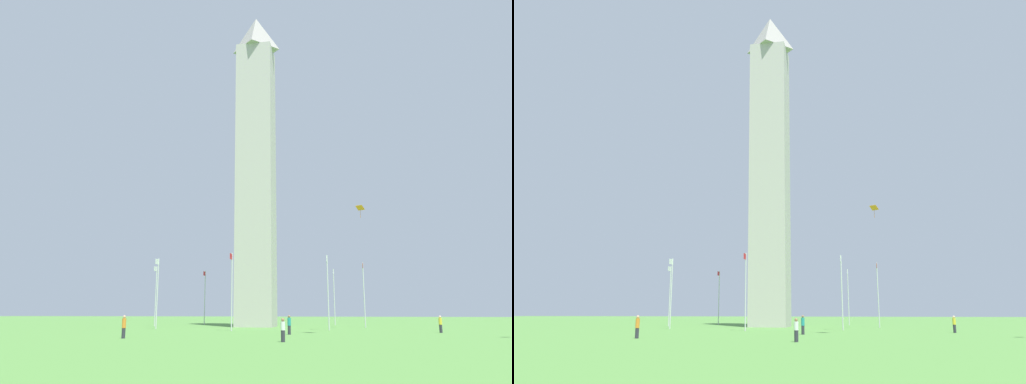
% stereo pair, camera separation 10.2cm
% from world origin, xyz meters
% --- Properties ---
extents(ground_plane, '(260.00, 260.00, 0.00)m').
position_xyz_m(ground_plane, '(0.00, 0.00, 0.00)').
color(ground_plane, '#548C3D').
extents(obelisk_monument, '(5.18, 5.18, 47.09)m').
position_xyz_m(obelisk_monument, '(0.00, 0.00, 23.55)').
color(obelisk_monument, '#B7B2A8').
rests_on(obelisk_monument, ground).
extents(flagpole_n, '(1.12, 0.14, 8.50)m').
position_xyz_m(flagpole_n, '(14.73, 0.00, 4.64)').
color(flagpole_n, silver).
rests_on(flagpole_n, ground).
extents(flagpole_ne, '(1.12, 0.14, 8.50)m').
position_xyz_m(flagpole_ne, '(10.43, 10.38, 4.64)').
color(flagpole_ne, silver).
rests_on(flagpole_ne, ground).
extents(flagpole_e, '(1.12, 0.14, 8.50)m').
position_xyz_m(flagpole_e, '(0.06, 14.67, 4.64)').
color(flagpole_e, silver).
rests_on(flagpole_e, ground).
extents(flagpole_se, '(1.12, 0.14, 8.50)m').
position_xyz_m(flagpole_se, '(-10.32, 10.38, 4.64)').
color(flagpole_se, silver).
rests_on(flagpole_se, ground).
extents(flagpole_s, '(1.12, 0.14, 8.50)m').
position_xyz_m(flagpole_s, '(-14.62, 0.00, 4.64)').
color(flagpole_s, silver).
rests_on(flagpole_s, ground).
extents(flagpole_sw, '(1.12, 0.14, 8.50)m').
position_xyz_m(flagpole_sw, '(-10.32, -10.38, 4.64)').
color(flagpole_sw, silver).
rests_on(flagpole_sw, ground).
extents(flagpole_w, '(1.12, 0.14, 8.50)m').
position_xyz_m(flagpole_w, '(0.06, -14.67, 4.64)').
color(flagpole_w, silver).
rests_on(flagpole_w, ground).
extents(flagpole_nw, '(1.12, 0.14, 8.50)m').
position_xyz_m(flagpole_nw, '(10.43, -10.38, 4.64)').
color(flagpole_nw, silver).
rests_on(flagpole_nw, ground).
extents(person_teal_shirt, '(0.32, 0.32, 1.75)m').
position_xyz_m(person_teal_shirt, '(21.97, 7.23, 0.87)').
color(person_teal_shirt, '#2D2D38').
rests_on(person_teal_shirt, ground).
extents(person_yellow_shirt, '(0.32, 0.32, 1.67)m').
position_xyz_m(person_yellow_shirt, '(15.56, 21.65, 0.83)').
color(person_yellow_shirt, '#2D2D38').
rests_on(person_yellow_shirt, ground).
extents(person_orange_shirt, '(0.32, 0.32, 1.79)m').
position_xyz_m(person_orange_shirt, '(31.10, -4.95, 0.89)').
color(person_orange_shirt, '#2D2D38').
rests_on(person_orange_shirt, ground).
extents(person_white_shirt, '(0.32, 0.32, 1.64)m').
position_xyz_m(person_white_shirt, '(33.59, 8.18, 0.81)').
color(person_white_shirt, '#2D2D38').
rests_on(person_white_shirt, ground).
extents(kite_orange_diamond, '(1.18, 1.23, 1.59)m').
position_xyz_m(kite_orange_diamond, '(4.87, 14.58, 15.05)').
color(kite_orange_diamond, orange).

